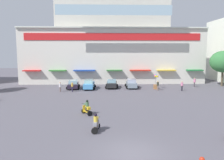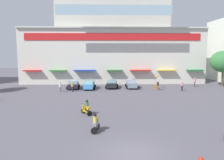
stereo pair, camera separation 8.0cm
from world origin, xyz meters
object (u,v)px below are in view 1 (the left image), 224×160
at_px(pedestrian_1, 72,86).
at_px(pedestrian_4, 195,82).
at_px(parked_car_2, 112,84).
at_px(balloon_vendor_cart, 156,83).
at_px(plaza_tree_1, 223,62).
at_px(scooter_rider_0, 96,124).
at_px(pedestrian_2, 60,86).
at_px(parked_car_3, 131,83).
at_px(scooter_rider_4, 87,108).
at_px(parked_car_1, 89,84).
at_px(pedestrian_3, 182,85).
at_px(pedestrian_0, 158,85).
at_px(parked_car_0, 73,84).

height_order(pedestrian_1, pedestrian_4, pedestrian_4).
xyz_separation_m(parked_car_2, balloon_vendor_cart, (7.56, -1.46, 0.28)).
xyz_separation_m(plaza_tree_1, pedestrian_4, (-5.60, -0.91, -3.62)).
relative_size(scooter_rider_0, pedestrian_2, 0.94).
xyz_separation_m(plaza_tree_1, parked_car_3, (-17.29, -1.56, -3.79)).
bearing_deg(scooter_rider_4, parked_car_2, 79.60).
bearing_deg(pedestrian_1, parked_car_2, 30.25).
xyz_separation_m(plaza_tree_1, pedestrian_2, (-29.18, -5.18, -3.68)).
distance_m(parked_car_1, balloon_vendor_cart, 11.54).
relative_size(pedestrian_3, balloon_vendor_cart, 0.62).
bearing_deg(pedestrian_0, parked_car_2, 159.64).
bearing_deg(scooter_rider_0, pedestrian_2, 109.61).
height_order(parked_car_0, pedestrian_3, pedestrian_3).
height_order(parked_car_2, pedestrian_3, pedestrian_3).
distance_m(parked_car_2, pedestrian_4, 15.20).
height_order(pedestrian_1, pedestrian_2, pedestrian_2).
relative_size(plaza_tree_1, pedestrian_1, 4.15).
relative_size(parked_car_2, parked_car_3, 0.97).
relative_size(parked_car_0, parked_car_1, 1.00).
xyz_separation_m(pedestrian_3, pedestrian_4, (3.72, 3.91, 0.08)).
bearing_deg(parked_car_1, pedestrian_2, -147.78).
distance_m(scooter_rider_0, pedestrian_3, 22.73).
distance_m(parked_car_2, parked_car_3, 3.51).
bearing_deg(balloon_vendor_cart, pedestrian_4, 14.60).
relative_size(parked_car_0, pedestrian_1, 2.78).
bearing_deg(pedestrian_3, pedestrian_2, -178.96).
distance_m(parked_car_0, parked_car_2, 6.79).
xyz_separation_m(plaza_tree_1, scooter_rider_4, (-23.89, -18.30, -3.94)).
bearing_deg(parked_car_3, balloon_vendor_cart, -18.31).
bearing_deg(pedestrian_0, plaza_tree_1, 17.84).
bearing_deg(pedestrian_0, scooter_rider_0, -116.89).
relative_size(parked_car_3, pedestrian_4, 2.50).
bearing_deg(parked_car_2, pedestrian_0, -20.36).
bearing_deg(pedestrian_1, scooter_rider_4, -75.59).
height_order(pedestrian_3, balloon_vendor_cart, balloon_vendor_cart).
relative_size(parked_car_2, pedestrian_0, 2.58).
bearing_deg(balloon_vendor_cart, parked_car_3, 161.69).
relative_size(pedestrian_4, balloon_vendor_cart, 0.67).
bearing_deg(parked_car_1, pedestrian_3, -8.95).
bearing_deg(pedestrian_1, pedestrian_0, 3.88).
relative_size(pedestrian_0, pedestrian_4, 0.94).
xyz_separation_m(scooter_rider_4, pedestrian_2, (-5.29, 13.11, 0.26)).
bearing_deg(parked_car_1, plaza_tree_1, 5.53).
xyz_separation_m(scooter_rider_4, pedestrian_0, (10.68, 14.05, 0.26)).
relative_size(parked_car_1, scooter_rider_0, 2.95).
relative_size(scooter_rider_4, pedestrian_2, 0.97).
xyz_separation_m(parked_car_2, scooter_rider_4, (-3.10, -16.86, -0.11)).
distance_m(parked_car_1, pedestrian_1, 3.76).
relative_size(parked_car_0, pedestrian_3, 2.79).
xyz_separation_m(parked_car_3, scooter_rider_0, (-5.50, -21.58, -0.17)).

